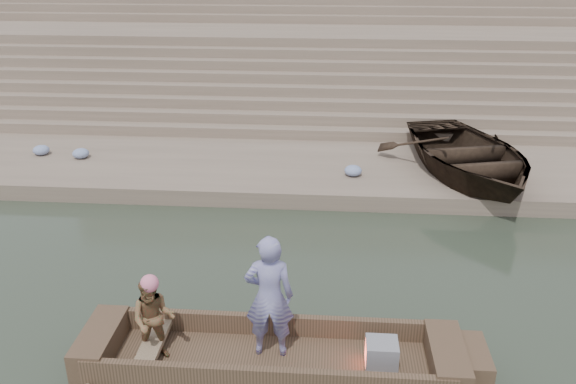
# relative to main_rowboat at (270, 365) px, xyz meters

# --- Properties ---
(lower_landing) EXTENTS (32.00, 4.00, 0.40)m
(lower_landing) POSITION_rel_main_rowboat_xyz_m (2.04, 7.68, 0.09)
(lower_landing) COLOR gray
(lower_landing) RESTS_ON ground
(mid_landing) EXTENTS (32.00, 3.00, 2.80)m
(mid_landing) POSITION_rel_main_rowboat_xyz_m (2.04, 15.18, 1.29)
(mid_landing) COLOR gray
(mid_landing) RESTS_ON ground
(upper_landing) EXTENTS (32.00, 3.00, 5.20)m
(upper_landing) POSITION_rel_main_rowboat_xyz_m (2.04, 22.18, 2.49)
(upper_landing) COLOR gray
(upper_landing) RESTS_ON ground
(ghat_steps) EXTENTS (32.00, 11.00, 5.20)m
(ghat_steps) POSITION_rel_main_rowboat_xyz_m (2.04, 16.87, 1.69)
(ghat_steps) COLOR gray
(ghat_steps) RESTS_ON ground
(main_rowboat) EXTENTS (5.00, 1.30, 0.22)m
(main_rowboat) POSITION_rel_main_rowboat_xyz_m (0.00, 0.00, 0.00)
(main_rowboat) COLOR brown
(main_rowboat) RESTS_ON ground
(rowboat_trim) EXTENTS (6.04, 2.63, 1.99)m
(rowboat_trim) POSITION_rel_main_rowboat_xyz_m (0.21, -0.01, 0.20)
(rowboat_trim) COLOR brown
(rowboat_trim) RESTS_ON ground
(standing_man) EXTENTS (0.74, 0.51, 1.95)m
(standing_man) POSITION_rel_main_rowboat_xyz_m (-0.02, 0.18, 1.08)
(standing_man) COLOR navy
(standing_man) RESTS_ON main_rowboat
(rowing_man) EXTENTS (0.70, 0.57, 1.32)m
(rowing_man) POSITION_rel_main_rowboat_xyz_m (-1.68, -0.06, 0.77)
(rowing_man) COLOR #257037
(rowing_man) RESTS_ON main_rowboat
(television) EXTENTS (0.46, 0.42, 0.40)m
(television) POSITION_rel_main_rowboat_xyz_m (1.61, 0.00, 0.31)
(television) COLOR gray
(television) RESTS_ON main_rowboat
(beached_rowboat) EXTENTS (4.78, 5.85, 1.06)m
(beached_rowboat) POSITION_rel_main_rowboat_xyz_m (4.24, 7.28, 0.82)
(beached_rowboat) COLOR #2D2116
(beached_rowboat) RESTS_ON lower_landing
(cloth_bundles) EXTENTS (18.53, 1.35, 0.26)m
(cloth_bundles) POSITION_rel_main_rowboat_xyz_m (0.67, 7.46, 0.42)
(cloth_bundles) COLOR #3F5999
(cloth_bundles) RESTS_ON lower_landing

